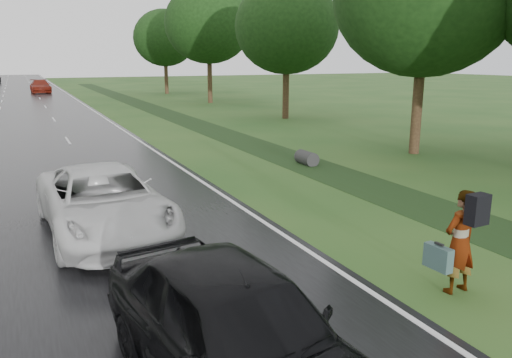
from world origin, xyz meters
name	(u,v)px	position (x,y,z in m)	size (l,w,h in m)	color
road	(1,104)	(0.00, 45.00, 0.02)	(14.00, 180.00, 0.04)	black
edge_stripe_east	(78,101)	(6.75, 45.00, 0.04)	(0.12, 180.00, 0.01)	silver
center_line	(1,104)	(0.00, 45.00, 0.04)	(0.12, 180.00, 0.01)	silver
drainage_ditch	(225,134)	(11.50, 18.71, 0.04)	(2.20, 120.00, 0.56)	#1C3113
tree_east_c	(287,27)	(18.20, 24.00, 6.14)	(7.00, 7.00, 9.29)	#332014
tree_east_d	(209,24)	(17.80, 38.00, 7.15)	(8.00, 8.00, 10.76)	#332014
tree_east_f	(165,38)	(17.50, 52.00, 6.37)	(7.20, 7.20, 9.62)	#332014
pedestrian	(460,241)	(8.18, -0.68, 0.98)	(0.87, 0.75, 1.89)	#A5998C
white_pickup	(104,202)	(3.00, 5.09, 0.81)	(2.56, 5.56, 1.54)	silver
dark_sedan	(236,331)	(3.53, -1.59, 0.88)	(1.99, 4.94, 1.68)	black
far_car_red	(40,86)	(4.04, 59.42, 0.82)	(2.18, 5.36, 1.56)	maroon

